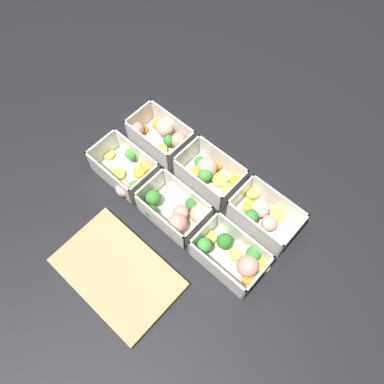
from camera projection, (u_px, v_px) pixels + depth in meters
ground_plane at (192, 197)px, 0.95m from camera, size 4.00×4.00×0.00m
container_near_left at (263, 215)px, 0.90m from camera, size 0.16×0.11×0.07m
container_near_center at (209, 173)px, 0.96m from camera, size 0.17×0.11×0.07m
container_near_right at (162, 136)px, 1.01m from camera, size 0.19×0.12×0.07m
container_far_left at (234, 256)px, 0.85m from camera, size 0.17×0.11×0.07m
container_far_center at (178, 212)px, 0.90m from camera, size 0.17×0.12×0.07m
container_far_right at (126, 173)px, 0.96m from camera, size 0.18×0.13×0.07m
cutting_board at (118, 273)px, 0.85m from camera, size 0.28×0.18×0.02m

